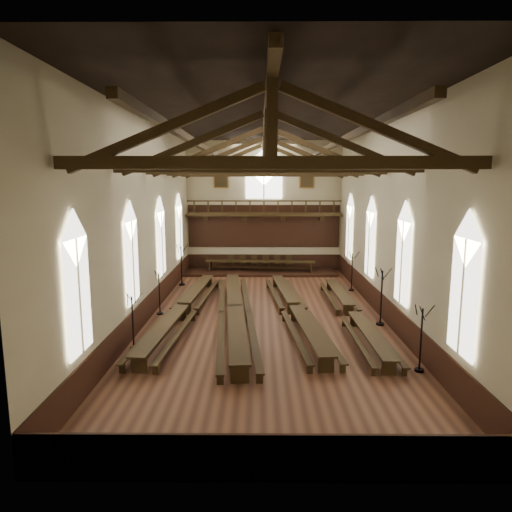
# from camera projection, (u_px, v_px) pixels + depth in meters

# --- Properties ---
(ground) EXTENTS (26.00, 26.00, 0.00)m
(ground) POSITION_uv_depth(u_px,v_px,m) (266.00, 318.00, 23.38)
(ground) COLOR brown
(ground) RESTS_ON ground
(room_walls) EXTENTS (26.00, 26.00, 26.00)m
(room_walls) POSITION_uv_depth(u_px,v_px,m) (266.00, 190.00, 22.33)
(room_walls) COLOR beige
(room_walls) RESTS_ON ground
(wainscot_band) EXTENTS (12.00, 26.00, 1.20)m
(wainscot_band) POSITION_uv_depth(u_px,v_px,m) (266.00, 306.00, 23.28)
(wainscot_band) COLOR #34190F
(wainscot_band) RESTS_ON ground
(side_windows) EXTENTS (11.85, 19.80, 4.50)m
(side_windows) POSITION_uv_depth(u_px,v_px,m) (266.00, 245.00, 22.77)
(side_windows) COLOR white
(side_windows) RESTS_ON room_walls
(end_window) EXTENTS (2.80, 0.12, 3.80)m
(end_window) POSITION_uv_depth(u_px,v_px,m) (264.00, 177.00, 34.94)
(end_window) COLOR white
(end_window) RESTS_ON room_walls
(minstrels_gallery) EXTENTS (11.80, 1.24, 3.70)m
(minstrels_gallery) POSITION_uv_depth(u_px,v_px,m) (264.00, 221.00, 35.24)
(minstrels_gallery) COLOR #342410
(minstrels_gallery) RESTS_ON room_walls
(portraits) EXTENTS (7.75, 0.09, 1.45)m
(portraits) POSITION_uv_depth(u_px,v_px,m) (264.00, 179.00, 34.96)
(portraits) COLOR brown
(portraits) RESTS_ON room_walls
(roof_trusses) EXTENTS (11.70, 25.70, 2.80)m
(roof_trusses) POSITION_uv_depth(u_px,v_px,m) (266.00, 154.00, 22.05)
(roof_trusses) COLOR #342410
(roof_trusses) RESTS_ON room_walls
(refectory_row_a) EXTENTS (1.99, 14.49, 0.75)m
(refectory_row_a) POSITION_uv_depth(u_px,v_px,m) (183.00, 307.00, 23.25)
(refectory_row_a) COLOR #342410
(refectory_row_a) RESTS_ON ground
(refectory_row_b) EXTENTS (2.24, 15.16, 0.82)m
(refectory_row_b) POSITION_uv_depth(u_px,v_px,m) (235.00, 309.00, 22.72)
(refectory_row_b) COLOR #342410
(refectory_row_b) RESTS_ON ground
(refectory_row_c) EXTENTS (2.12, 14.40, 0.74)m
(refectory_row_c) POSITION_uv_depth(u_px,v_px,m) (294.00, 308.00, 23.26)
(refectory_row_c) COLOR #342410
(refectory_row_c) RESTS_ON ground
(refectory_row_d) EXTENTS (1.38, 13.60, 0.66)m
(refectory_row_d) POSITION_uv_depth(u_px,v_px,m) (352.00, 312.00, 22.73)
(refectory_row_d) COLOR #342410
(refectory_row_d) RESTS_ON ground
(dais) EXTENTS (11.40, 2.88, 0.19)m
(dais) POSITION_uv_depth(u_px,v_px,m) (260.00, 272.00, 34.61)
(dais) COLOR #34190F
(dais) RESTS_ON ground
(high_table) EXTENTS (8.31, 1.55, 0.78)m
(high_table) POSITION_uv_depth(u_px,v_px,m) (260.00, 262.00, 34.49)
(high_table) COLOR #342410
(high_table) RESTS_ON dais
(high_chairs) EXTENTS (5.02, 0.53, 1.07)m
(high_chairs) POSITION_uv_depth(u_px,v_px,m) (260.00, 261.00, 35.30)
(high_chairs) COLOR #342410
(high_chairs) RESTS_ON dais
(candelabrum_left_near) EXTENTS (0.68, 0.73, 2.40)m
(candelabrum_left_near) POSITION_uv_depth(u_px,v_px,m) (133.00, 333.00, 18.83)
(candelabrum_left_near) COLOR black
(candelabrum_left_near) RESTS_ON ground
(candelabrum_left_mid) EXTENTS (0.66, 0.72, 2.35)m
(candelabrum_left_mid) POSITION_uv_depth(u_px,v_px,m) (160.00, 301.00, 23.82)
(candelabrum_left_mid) COLOR black
(candelabrum_left_mid) RESTS_ON ground
(candelabrum_left_far) EXTENTS (0.79, 0.85, 2.80)m
(candelabrum_left_far) POSITION_uv_depth(u_px,v_px,m) (182.00, 273.00, 30.52)
(candelabrum_left_far) COLOR black
(candelabrum_left_far) RESTS_ON ground
(candelabrum_right_near) EXTENTS (0.71, 0.77, 2.53)m
(candelabrum_right_near) POSITION_uv_depth(u_px,v_px,m) (420.00, 352.00, 16.63)
(candelabrum_right_near) COLOR black
(candelabrum_right_near) RESTS_ON ground
(candelabrum_right_mid) EXTENTS (0.83, 0.86, 2.85)m
(candelabrum_right_mid) POSITION_uv_depth(u_px,v_px,m) (381.00, 308.00, 22.03)
(candelabrum_right_mid) COLOR black
(candelabrum_right_mid) RESTS_ON ground
(candelabrum_right_far) EXTENTS (0.70, 0.78, 2.54)m
(candelabrum_right_far) POSITION_uv_depth(u_px,v_px,m) (352.00, 279.00, 29.02)
(candelabrum_right_far) COLOR black
(candelabrum_right_far) RESTS_ON ground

